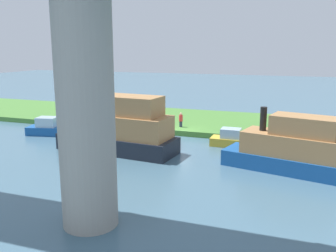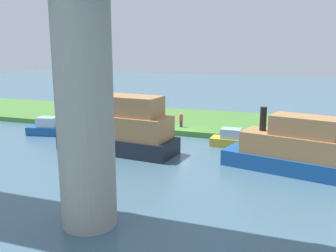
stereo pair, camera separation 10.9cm
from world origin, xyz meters
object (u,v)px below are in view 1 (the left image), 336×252
mooring_post (100,118)px  skiff_small (53,128)px  houseboat_blue (290,148)px  riverboat_paddlewheel (236,140)px  motorboat_white (120,129)px  person_on_bank (181,120)px  bridge_pylon (86,106)px

mooring_post → skiff_small: bearing=58.4°
houseboat_blue → mooring_post: bearing=-22.2°
mooring_post → houseboat_blue: size_ratio=0.12×
riverboat_paddlewheel → houseboat_blue: houseboat_blue is taller
motorboat_white → skiff_small: bearing=-19.3°
skiff_small → houseboat_blue: (-21.08, 3.40, 0.93)m
riverboat_paddlewheel → skiff_small: skiff_small is taller
person_on_bank → motorboat_white: bearing=73.9°
bridge_pylon → person_on_bank: (1.88, -19.42, -4.30)m
mooring_post → motorboat_white: bearing=129.9°
person_on_bank → houseboat_blue: 13.26m
motorboat_white → riverboat_paddlewheel: size_ratio=2.21×
person_on_bank → mooring_post: size_ratio=1.34×
motorboat_white → houseboat_blue: size_ratio=1.16×
bridge_pylon → riverboat_paddlewheel: (-4.01, -15.90, -4.97)m
skiff_small → houseboat_blue: bearing=170.8°
person_on_bank → mooring_post: person_on_bank is taller
person_on_bank → motorboat_white: size_ratio=0.14×
person_on_bank → skiff_small: bearing=25.0°
person_on_bank → riverboat_paddlewheel: (-5.88, 3.52, -0.68)m
person_on_bank → riverboat_paddlewheel: person_on_bank is taller
bridge_pylon → skiff_small: 19.81m
bridge_pylon → riverboat_paddlewheel: 17.14m
houseboat_blue → bridge_pylon: bearing=52.8°
riverboat_paddlewheel → bridge_pylon: bearing=75.9°
bridge_pylon → skiff_small: size_ratio=2.12×
mooring_post → riverboat_paddlewheel: size_ratio=0.24×
bridge_pylon → motorboat_white: 12.65m
motorboat_white → mooring_post: bearing=-50.1°
riverboat_paddlewheel → motorboat_white: bearing=29.0°
mooring_post → houseboat_blue: 20.00m
person_on_bank → riverboat_paddlewheel: 6.89m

